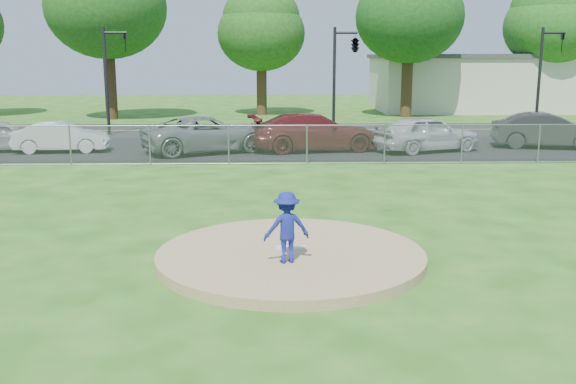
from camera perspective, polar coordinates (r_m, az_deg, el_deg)
name	(u,v)px	position (r m, az deg, el deg)	size (l,w,h in m)	color
ground	(282,173)	(22.74, -0.56, 1.66)	(120.00, 120.00, 0.00)	#235713
pitchers_mound	(291,256)	(12.99, 0.24, -5.70)	(5.40, 5.40, 0.20)	tan
pitching_rubber	(290,247)	(13.14, 0.22, -4.94)	(0.60, 0.15, 0.04)	white
chain_link_fence	(281,145)	(24.60, -0.64, 4.21)	(40.00, 0.06, 1.50)	gray
parking_lot	(279,148)	(29.16, -0.79, 3.93)	(50.00, 8.00, 0.01)	black
street	(277,130)	(36.60, -0.95, 5.54)	(60.00, 7.00, 0.01)	black
commercial_building	(480,82)	(53.01, 16.67, 9.34)	(16.40, 9.40, 4.30)	beige
tree_center	(261,22)	(46.45, -2.40, 14.85)	(6.16, 6.16, 9.84)	#3C2516
tree_right	(410,3)	(45.51, 10.78, 16.21)	(7.28, 7.28, 11.63)	#372414
tree_far_right	(552,15)	(51.67, 22.41, 14.35)	(6.72, 6.72, 10.74)	#3A2415
traffic_signal_left	(110,71)	(35.39, -15.51, 10.35)	(1.28, 0.20, 5.60)	black
traffic_signal_center	(353,46)	(34.66, 5.80, 12.76)	(1.42, 2.48, 5.60)	black
traffic_signal_right	(544,70)	(37.37, 21.82, 10.00)	(1.28, 0.20, 5.60)	black
pitcher	(287,227)	(12.11, -0.12, -3.16)	(0.88, 0.51, 1.36)	navy
traffic_cone	(159,145)	(28.11, -11.41, 4.12)	(0.36, 0.36, 0.69)	orange
parked_car_silver	(1,135)	(30.67, -24.17, 4.61)	(1.65, 4.09, 1.39)	#A5A5A9
parked_car_white	(61,137)	(29.51, -19.53, 4.63)	(1.38, 3.97, 1.31)	silver
parked_car_gray	(208,134)	(27.97, -7.16, 5.11)	(2.57, 5.57, 1.55)	slate
parked_car_darkred	(314,132)	(28.24, 2.32, 5.35)	(2.30, 5.65, 1.64)	maroon
parked_car_pearl	(427,133)	(28.62, 12.26, 5.12)	(1.87, 4.65, 1.58)	silver
parked_car_charcoal	(547,130)	(31.42, 22.07, 5.09)	(1.67, 4.78, 1.57)	#29292B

